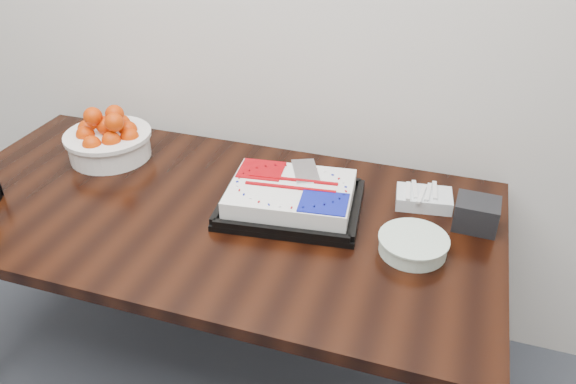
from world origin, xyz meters
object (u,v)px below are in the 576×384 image
(plate_stack, at_px, (413,245))
(napkin_box, at_px, (476,214))
(cake_tray, at_px, (291,198))
(tangerine_bowl, at_px, (108,136))
(table, at_px, (211,230))

(plate_stack, height_order, napkin_box, napkin_box)
(cake_tray, xyz_separation_m, plate_stack, (0.39, -0.10, -0.02))
(cake_tray, bearing_deg, plate_stack, -14.41)
(tangerine_bowl, height_order, plate_stack, tangerine_bowl)
(tangerine_bowl, relative_size, napkin_box, 2.45)
(cake_tray, bearing_deg, table, -162.85)
(cake_tray, height_order, plate_stack, cake_tray)
(cake_tray, bearing_deg, napkin_box, 8.40)
(table, xyz_separation_m, cake_tray, (0.25, 0.08, 0.13))
(plate_stack, bearing_deg, napkin_box, 48.66)
(cake_tray, relative_size, tangerine_bowl, 1.52)
(table, distance_m, tangerine_bowl, 0.55)
(tangerine_bowl, distance_m, napkin_box, 1.28)
(plate_stack, bearing_deg, cake_tray, 165.59)
(plate_stack, bearing_deg, tangerine_bowl, 168.83)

